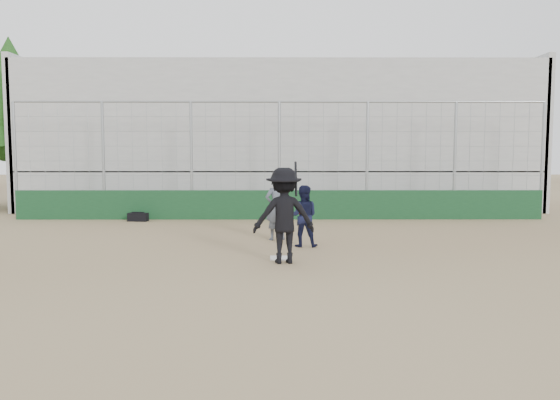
{
  "coord_description": "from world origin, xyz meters",
  "views": [
    {
      "loc": [
        -0.05,
        -11.65,
        2.29
      ],
      "look_at": [
        0.0,
        1.4,
        1.15
      ],
      "focal_mm": 35.0,
      "sensor_mm": 36.0,
      "label": 1
    }
  ],
  "objects_px": {
    "catcher_crouched": "(303,226)",
    "equipment_bag": "(138,217)",
    "batter_at_plate": "(284,215)",
    "umpire": "(277,210)"
  },
  "relations": [
    {
      "from": "catcher_crouched",
      "to": "equipment_bag",
      "type": "relative_size",
      "value": 1.49
    },
    {
      "from": "equipment_bag",
      "to": "umpire",
      "type": "bearing_deg",
      "value": -39.98
    },
    {
      "from": "umpire",
      "to": "batter_at_plate",
      "type": "bearing_deg",
      "value": 70.54
    },
    {
      "from": "batter_at_plate",
      "to": "umpire",
      "type": "xyz_separation_m",
      "value": [
        -0.16,
        2.99,
        -0.22
      ]
    },
    {
      "from": "batter_at_plate",
      "to": "umpire",
      "type": "relative_size",
      "value": 1.36
    },
    {
      "from": "catcher_crouched",
      "to": "equipment_bag",
      "type": "height_order",
      "value": "catcher_crouched"
    },
    {
      "from": "catcher_crouched",
      "to": "equipment_bag",
      "type": "xyz_separation_m",
      "value": [
        -5.28,
        4.96,
        -0.37
      ]
    },
    {
      "from": "batter_at_plate",
      "to": "equipment_bag",
      "type": "xyz_separation_m",
      "value": [
        -4.79,
        6.88,
        -0.85
      ]
    },
    {
      "from": "catcher_crouched",
      "to": "batter_at_plate",
      "type": "bearing_deg",
      "value": -104.25
    },
    {
      "from": "catcher_crouched",
      "to": "umpire",
      "type": "xyz_separation_m",
      "value": [
        -0.64,
        1.08,
        0.26
      ]
    }
  ]
}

